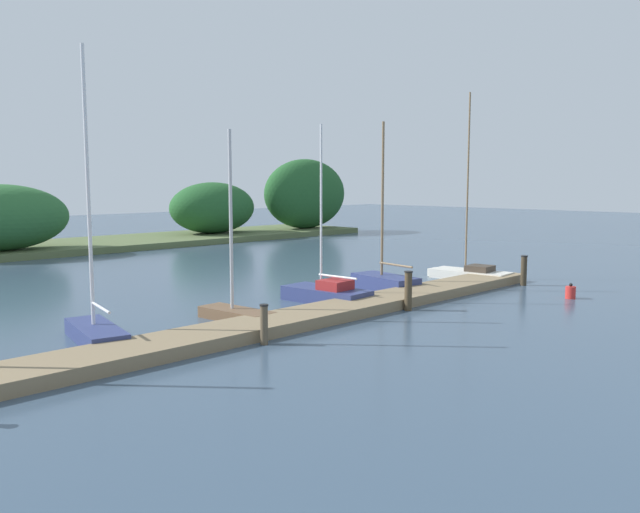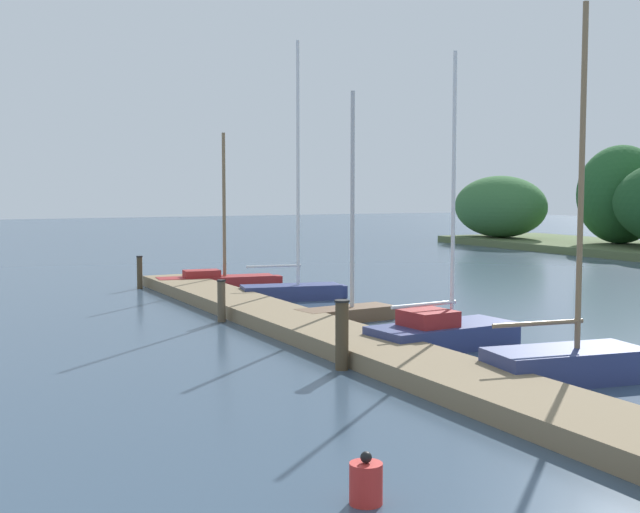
# 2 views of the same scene
# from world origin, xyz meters

# --- Properties ---
(dock_pier) EXTENTS (23.76, 1.80, 0.35)m
(dock_pier) POSITION_xyz_m (0.00, 13.86, 0.17)
(dock_pier) COLOR #847051
(dock_pier) RESTS_ON ground
(sailboat_0) EXTENTS (1.50, 4.43, 5.35)m
(sailboat_0) POSITION_xyz_m (-10.36, 15.27, 0.31)
(sailboat_0) COLOR maroon
(sailboat_0) RESTS_ON ground
(sailboat_1) EXTENTS (1.58, 3.35, 7.88)m
(sailboat_1) POSITION_xyz_m (-6.14, 16.23, 0.42)
(sailboat_1) COLOR navy
(sailboat_1) RESTS_ON ground
(sailboat_2) EXTENTS (1.19, 2.87, 5.91)m
(sailboat_2) POSITION_xyz_m (-1.78, 15.75, 0.36)
(sailboat_2) COLOR brown
(sailboat_2) RESTS_ON ground
(sailboat_3) EXTENTS (1.60, 3.58, 6.32)m
(sailboat_3) POSITION_xyz_m (2.36, 15.84, 0.35)
(sailboat_3) COLOR navy
(sailboat_3) RESTS_ON ground
(sailboat_4) EXTENTS (1.65, 3.17, 6.65)m
(sailboat_4) POSITION_xyz_m (5.94, 16.05, 0.38)
(sailboat_4) COLOR navy
(sailboat_4) RESTS_ON ground
(mooring_piling_0) EXTENTS (0.22, 0.22, 1.13)m
(mooring_piling_0) POSITION_xyz_m (-11.06, 12.64, 0.57)
(mooring_piling_0) COLOR #4C3D28
(mooring_piling_0) RESTS_ON ground
(mooring_piling_1) EXTENTS (0.24, 0.24, 1.09)m
(mooring_piling_1) POSITION_xyz_m (-3.11, 12.71, 0.55)
(mooring_piling_1) COLOR brown
(mooring_piling_1) RESTS_ON ground
(mooring_piling_2) EXTENTS (0.29, 0.29, 1.33)m
(mooring_piling_2) POSITION_xyz_m (3.29, 12.79, 0.67)
(mooring_piling_2) COLOR #4C3D28
(mooring_piling_2) RESTS_ON ground
(channel_buoy_0) EXTENTS (0.37, 0.37, 0.58)m
(channel_buoy_0) POSITION_xyz_m (9.30, 9.86, 0.24)
(channel_buoy_0) COLOR red
(channel_buoy_0) RESTS_ON ground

